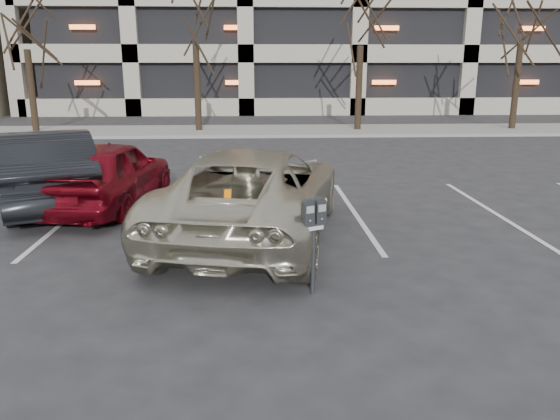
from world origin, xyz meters
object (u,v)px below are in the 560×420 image
object	(u,v)px
car_red	(108,174)
car_dark	(49,168)
suv_silver	(253,193)
parking_meter	(314,223)

from	to	relation	value
car_red	car_dark	xyz separation A→B (m)	(-1.28, 0.25, 0.07)
suv_silver	car_red	bearing A→B (deg)	-23.51
parking_meter	car_dark	size ratio (longest dim) A/B	0.26
parking_meter	car_dark	world-z (taller)	car_dark
car_dark	car_red	bearing A→B (deg)	147.33
suv_silver	parking_meter	bearing A→B (deg)	118.61
parking_meter	car_red	xyz separation A→B (m)	(-3.74, 4.63, -0.25)
parking_meter	car_red	world-z (taller)	car_red
parking_meter	suv_silver	bearing A→B (deg)	82.31
car_red	car_dark	distance (m)	1.30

